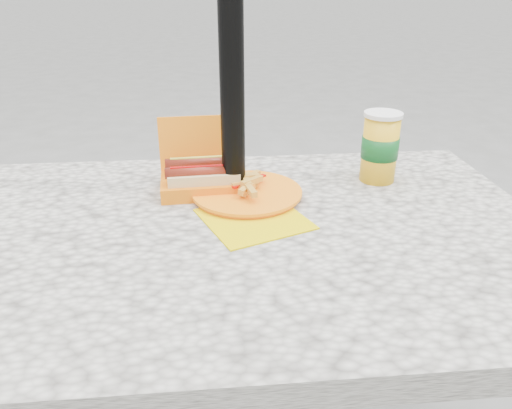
{
  "coord_description": "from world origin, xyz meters",
  "views": [
    {
      "loc": [
        -0.05,
        -0.84,
        1.19
      ],
      "look_at": [
        0.03,
        -0.0,
        0.8
      ],
      "focal_mm": 35.0,
      "sensor_mm": 36.0,
      "label": 1
    }
  ],
  "objects": [
    {
      "name": "picnic_table",
      "position": [
        0.0,
        0.0,
        0.64
      ],
      "size": [
        1.2,
        0.8,
        0.75
      ],
      "color": "beige",
      "rests_on": "ground"
    },
    {
      "name": "umbrella_pole",
      "position": [
        0.0,
        0.16,
        1.1
      ],
      "size": [
        0.05,
        0.05,
        2.2
      ],
      "primitive_type": "cylinder",
      "color": "black",
      "rests_on": "ground"
    },
    {
      "name": "soda_cup",
      "position": [
        0.34,
        0.21,
        0.83
      ],
      "size": [
        0.09,
        0.09,
        0.16
      ],
      "rotation": [
        0.0,
        0.0,
        0.18
      ],
      "color": "yellow",
      "rests_on": "picnic_table"
    },
    {
      "name": "fries_plate",
      "position": [
        0.03,
        0.13,
        0.76
      ],
      "size": [
        0.24,
        0.35,
        0.05
      ],
      "rotation": [
        0.0,
        0.0,
        0.34
      ],
      "color": "#E2C700",
      "rests_on": "picnic_table"
    },
    {
      "name": "hotdog_box",
      "position": [
        -0.07,
        0.19,
        0.78
      ],
      "size": [
        0.19,
        0.15,
        0.15
      ],
      "rotation": [
        0.0,
        0.0,
        0.06
      ],
      "color": "orange",
      "rests_on": "picnic_table"
    }
  ]
}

